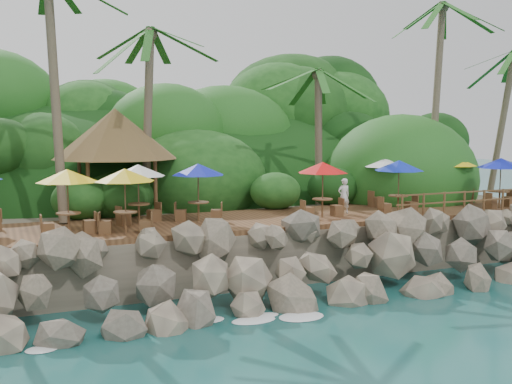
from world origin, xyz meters
name	(u,v)px	position (x,y,z in m)	size (l,w,h in m)	color
ground	(326,312)	(0.00, 0.00, 0.00)	(140.00, 140.00, 0.00)	#19514F
land_base	(188,215)	(0.00, 16.00, 1.05)	(32.00, 25.20, 2.10)	gray
jungle_hill	(156,215)	(0.00, 23.50, 0.00)	(44.80, 28.00, 15.40)	#143811
seawall	(299,265)	(0.00, 2.00, 1.15)	(29.00, 4.00, 2.30)	gray
terrace	(256,221)	(0.00, 6.00, 2.20)	(26.00, 5.00, 0.20)	brown
jungle_foliage	(193,236)	(0.00, 15.00, 0.00)	(44.00, 16.00, 12.00)	#143811
foam_line	(322,309)	(0.00, 0.30, 0.03)	(25.20, 0.80, 0.06)	white
palms	(267,15)	(1.70, 8.69, 11.12)	(32.78, 7.00, 12.20)	brown
palapa	(115,134)	(-5.07, 9.76, 5.79)	(5.42, 5.42, 4.60)	brown
dining_clusters	(251,173)	(-0.38, 5.67, 4.24)	(25.76, 4.98, 2.34)	brown
railing	(464,200)	(8.93, 3.65, 2.91)	(7.20, 0.10, 1.00)	brown
waiter	(344,196)	(4.04, 5.68, 3.08)	(0.57, 0.37, 1.56)	white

